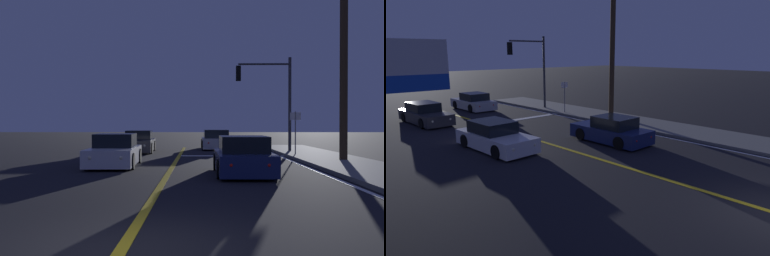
# 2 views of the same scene
# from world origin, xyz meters

# --- Properties ---
(sidewalk_right) EXTENTS (3.20, 33.91, 0.15)m
(sidewalk_right) POSITION_xyz_m (7.30, 9.42, 0.07)
(sidewalk_right) COLOR slate
(sidewalk_right) RESTS_ON ground
(lane_line_center) EXTENTS (0.20, 32.03, 0.01)m
(lane_line_center) POSITION_xyz_m (0.00, 9.42, 0.01)
(lane_line_center) COLOR gold
(lane_line_center) RESTS_ON ground
(lane_line_edge_right) EXTENTS (0.16, 32.03, 0.01)m
(lane_line_edge_right) POSITION_xyz_m (5.45, 9.42, 0.01)
(lane_line_edge_right) COLOR white
(lane_line_edge_right) RESTS_ON ground
(stop_bar) EXTENTS (5.70, 0.50, 0.01)m
(stop_bar) POSITION_xyz_m (2.85, 17.34, 0.01)
(stop_bar) COLOR white
(stop_bar) RESTS_ON ground
(car_lead_oncoming_navy) EXTENTS (1.95, 4.25, 1.34)m
(car_lead_oncoming_navy) POSITION_xyz_m (2.61, 9.01, 0.58)
(car_lead_oncoming_navy) COLOR navy
(car_lead_oncoming_navy) RESTS_ON ground
(car_side_waiting_white) EXTENTS (2.08, 4.51, 1.34)m
(car_side_waiting_white) POSITION_xyz_m (-2.43, 11.86, 0.58)
(car_side_waiting_white) COLOR silver
(car_side_waiting_white) RESTS_ON ground
(car_mid_block_silver) EXTENTS (2.02, 4.35, 1.34)m
(car_mid_block_silver) POSITION_xyz_m (2.23, 23.43, 0.58)
(car_mid_block_silver) COLOR #B2B5BA
(car_mid_block_silver) RESTS_ON ground
(car_distant_tail_charcoal) EXTENTS (2.01, 4.77, 1.34)m
(car_distant_tail_charcoal) POSITION_xyz_m (-2.64, 20.39, 0.58)
(car_distant_tail_charcoal) COLOR #2D2D33
(car_distant_tail_charcoal) RESTS_ON ground
(traffic_signal_near_right) EXTENTS (3.30, 0.28, 5.72)m
(traffic_signal_near_right) POSITION_xyz_m (5.35, 19.64, 3.78)
(traffic_signal_near_right) COLOR #38383D
(traffic_signal_near_right) RESTS_ON ground
(utility_pole_right) EXTENTS (1.73, 0.35, 10.07)m
(utility_pole_right) POSITION_xyz_m (7.60, 13.48, 5.18)
(utility_pole_right) COLOR #42301E
(utility_pole_right) RESTS_ON ground
(street_sign_corner) EXTENTS (0.56, 0.06, 2.41)m
(street_sign_corner) POSITION_xyz_m (6.20, 16.84, 1.62)
(street_sign_corner) COLOR slate
(street_sign_corner) RESTS_ON ground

